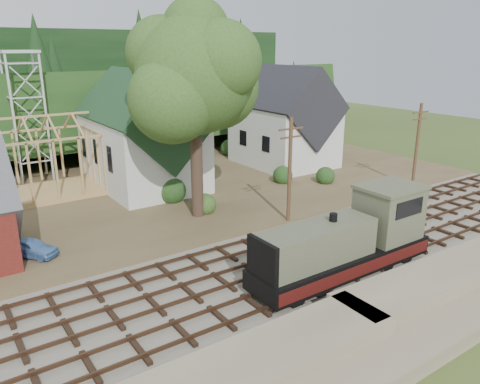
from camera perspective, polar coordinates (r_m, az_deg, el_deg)
ground at (r=27.70m, az=1.72°, el=-10.15°), size 140.00×140.00×0.00m
embankment at (r=22.46m, az=15.38°, el=-18.09°), size 64.00×5.00×1.60m
railroad_bed at (r=27.66m, az=1.72°, el=-10.00°), size 64.00×11.00×0.16m
village_flat at (r=42.38m, az=-12.88°, el=-0.41°), size 64.00×26.00×0.30m
hillside at (r=64.69m, az=-21.02°, el=4.85°), size 70.00×28.96×12.74m
ridge at (r=80.09m, az=-23.92°, el=6.74°), size 80.00×20.00×12.00m
church at (r=43.43m, az=-11.72°, el=6.94°), size 8.40×15.17×13.00m
farmhouse at (r=51.25m, az=5.40°, el=8.43°), size 8.40×10.80×10.60m
timber_frame at (r=43.64m, az=-22.48°, el=3.45°), size 8.20×6.20×6.99m
lattice_tower at (r=48.55m, az=-25.06°, el=12.56°), size 3.20×3.20×12.12m
big_tree at (r=34.30m, az=-5.41°, el=13.01°), size 10.90×8.40×14.70m
telegraph_pole_near at (r=34.09m, az=6.08°, el=2.77°), size 2.20×0.28×8.00m
telegraph_pole_far at (r=45.13m, az=20.76°, el=5.35°), size 2.20×0.28×8.00m
locomotive at (r=27.62m, az=13.20°, el=-5.89°), size 11.84×2.96×4.74m
car_blue at (r=31.87m, az=-24.14°, el=-6.19°), size 3.23×3.52×1.16m
car_red at (r=52.17m, az=8.46°, el=4.01°), size 4.27×2.27×1.14m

